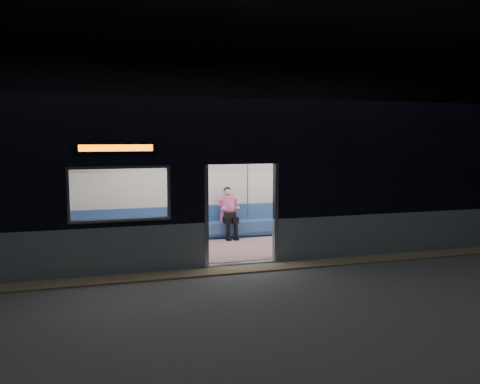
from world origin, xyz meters
name	(u,v)px	position (x,y,z in m)	size (l,w,h in m)	color
station_floor	(258,278)	(0.00, 0.00, -0.01)	(24.00, 14.00, 0.01)	#47494C
station_envelope	(259,76)	(0.00, 0.00, 3.66)	(24.00, 14.00, 5.00)	black
tactile_strip	(249,269)	(0.00, 0.55, 0.01)	(22.80, 0.50, 0.03)	#8C7F59
metro_car	(223,169)	(0.00, 2.54, 1.85)	(18.00, 3.04, 3.35)	#8795A1
passenger	(228,209)	(0.42, 3.55, 0.77)	(0.39, 0.65, 1.29)	black
handbag	(230,215)	(0.40, 3.34, 0.66)	(0.27, 0.23, 0.13)	black
transit_map	(325,179)	(3.24, 3.85, 1.44)	(0.89, 0.03, 0.58)	white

